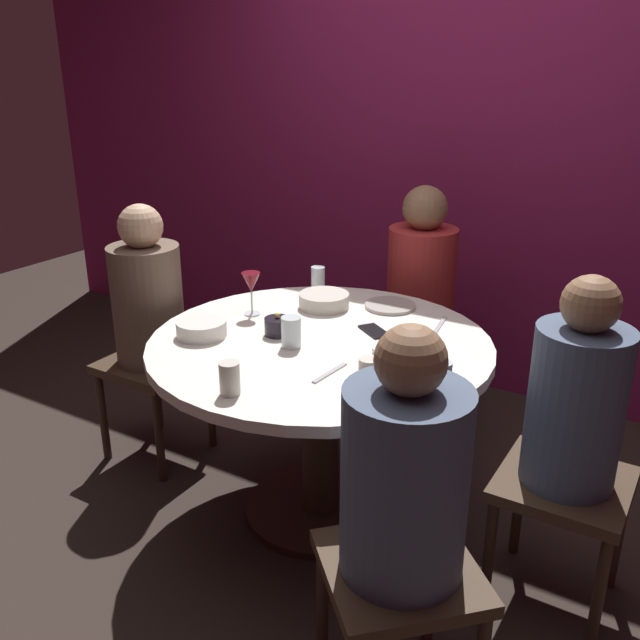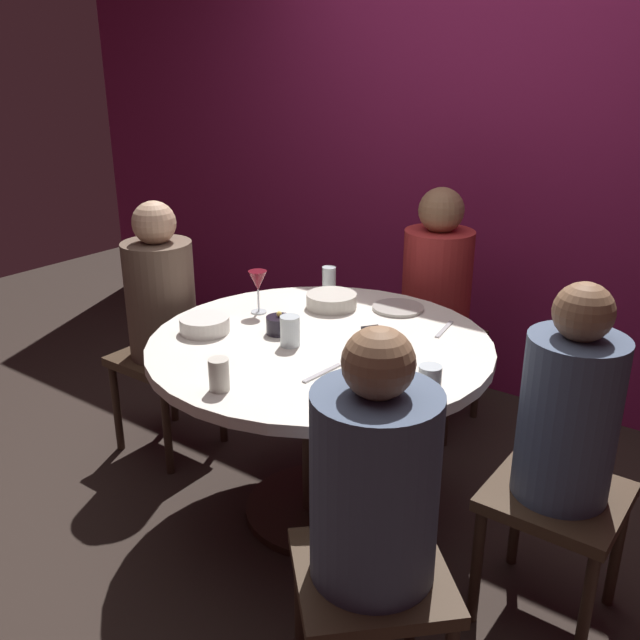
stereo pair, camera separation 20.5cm
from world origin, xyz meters
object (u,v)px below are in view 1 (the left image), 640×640
Objects in this scene: candle_holder at (278,326)px; bowl_salad_center at (324,300)px; cup_by_right_diner at (230,378)px; wine_glass at (251,284)px; cup_by_left_diner at (369,377)px; seated_diner_left at (148,307)px; dining_table at (320,381)px; bowl_small_white at (393,356)px; cell_phone at (374,331)px; cup_near_candle at (318,279)px; seated_diner_back at (421,280)px; cup_center_front at (440,377)px; seated_diner_front_right at (404,488)px; bowl_serving_large at (202,328)px; cup_far_edge at (291,332)px; seated_diner_right at (575,413)px; dinner_plate at (390,306)px.

candle_holder is 0.35m from bowl_salad_center.
wine_glass is at bearing 121.00° from cup_by_right_diner.
seated_diner_left is at bearing 166.59° from cup_by_left_diner.
wine_glass is (-0.38, 0.09, 0.29)m from dining_table.
bowl_small_white is at bearing -3.36° from candle_holder.
cell_phone is 0.53m from cup_near_candle.
cup_by_left_diner is (0.73, -0.38, -0.07)m from wine_glass.
seated_diner_left is 5.57× the size of bowl_salad_center.
seated_diner_back is 0.93m from wine_glass.
wine_glass reaches higher than bowl_small_white.
dining_table is 12.82× the size of cup_center_front.
bowl_salad_center is at bearing 47.76° from wine_glass.
cell_phone is (0.51, 0.09, -0.12)m from wine_glass.
seated_diner_front_right is 6.12× the size of bowl_serving_large.
dining_table is 0.88m from seated_diner_left.
candle_holder is at bearing 147.32° from cup_far_edge.
seated_diner_right is at bearing 8.29° from bowl_serving_large.
dinner_plate is (0.06, -0.47, 0.03)m from seated_diner_back.
cup_center_front is (0.40, -0.33, 0.05)m from cell_phone.
seated_diner_front_right is 0.67m from cup_by_right_diner.
dinner_plate is 2.14× the size of cup_center_front.
wine_glass is 0.94m from cup_center_front.
cup_far_edge is at bearing -31.18° from wine_glass.
seated_diner_front_right is 10.28× the size of cup_far_edge.
bowl_salad_center is (-1.08, 0.31, 0.07)m from seated_diner_right.
cup_by_right_diner is at bearing -127.46° from bowl_small_white.
bowl_salad_center is (0.20, 0.22, -0.10)m from wine_glass.
cup_by_right_diner is at bearing -30.92° from seated_diner_left.
bowl_serving_large is at bearing 140.36° from cup_by_right_diner.
cup_center_front reaches higher than dining_table.
dining_table is 6.74× the size of bowl_serving_large.
bowl_salad_center is 1.43× the size of bowl_small_white.
cup_center_front is 0.59m from cup_far_edge.
cup_by_right_diner is at bearing 22.56° from cell_phone.
bowl_small_white is at bearing 155.63° from cup_center_front.
seated_diner_front_right reaches higher than cup_center_front.
bowl_salad_center is at bearing -16.14° from seated_diner_right.
cup_near_candle is at bearing 177.47° from dinner_plate.
seated_diner_right is 0.42m from cup_center_front.
dinner_plate is 1.85× the size of cup_near_candle.
wine_glass is 1.26× the size of cell_phone.
cup_far_edge is (-0.04, 0.41, 0.00)m from cup_by_right_diner.
bowl_salad_center is at bearing 65.61° from bowl_serving_large.
seated_diner_front_right is (0.63, -1.56, -0.02)m from seated_diner_back.
wine_glass is 0.40m from cup_near_candle.
seated_diner_back is 1.27m from cup_by_left_diner.
seated_diner_front_right reaches higher than cell_phone.
cup_far_edge is at bearing -119.62° from dining_table.
seated_diner_front_right is 10.96× the size of cup_by_right_diner.
seated_diner_left is at bearing -140.35° from cup_near_candle.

